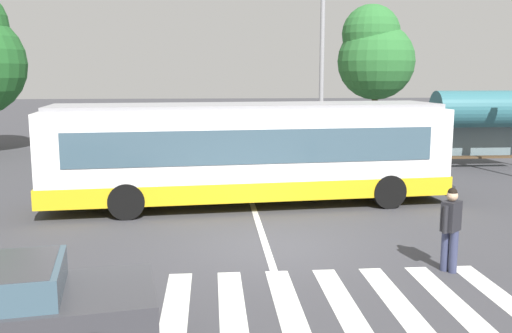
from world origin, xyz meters
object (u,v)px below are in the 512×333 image
parked_car_blue (201,136)px  background_tree_right (375,53)px  bus_stop_shelter (482,111)px  twin_arm_street_lamp (323,22)px  parked_car_red (250,136)px  pedestrian_crossing_street (451,225)px  city_transit_bus (248,153)px  parked_car_champagne (304,136)px

parked_car_blue → background_tree_right: bearing=15.9°
bus_stop_shelter → twin_arm_street_lamp: size_ratio=0.40×
parked_car_blue → parked_car_red: bearing=-0.6°
pedestrian_crossing_street → background_tree_right: (4.54, 21.29, 4.11)m
background_tree_right → city_transit_bus: bearing=-118.4°
parked_car_blue → parked_car_champagne: size_ratio=0.99×
twin_arm_street_lamp → background_tree_right: 8.71m
city_transit_bus → pedestrian_crossing_street: size_ratio=7.14×
parked_car_champagne → parked_car_blue: bearing=176.6°
pedestrian_crossing_street → parked_car_blue: 19.23m
parked_car_champagne → pedestrian_crossing_street: bearing=-90.1°
parked_car_red → pedestrian_crossing_street: bearing=-81.6°
city_transit_bus → parked_car_champagne: city_transit_bus is taller
pedestrian_crossing_street → parked_car_champagne: bearing=89.9°
parked_car_red → bus_stop_shelter: size_ratio=1.11×
city_transit_bus → twin_arm_street_lamp: size_ratio=1.21×
pedestrian_crossing_street → background_tree_right: size_ratio=0.22×
parked_car_blue → twin_arm_street_lamp: 8.84m
parked_car_red → background_tree_right: size_ratio=0.58×
pedestrian_crossing_street → background_tree_right: bearing=78.0°
parked_car_red → background_tree_right: 8.91m
parked_car_red → parked_car_champagne: bearing=-5.9°
parked_car_red → twin_arm_street_lamp: bearing=-58.6°
parked_car_champagne → background_tree_right: 6.96m
city_transit_bus → parked_car_red: size_ratio=2.72×
pedestrian_crossing_street → twin_arm_street_lamp: twin_arm_street_lamp is taller
twin_arm_street_lamp → city_transit_bus: bearing=-115.7°
city_transit_bus → parked_car_red: (0.89, 12.25, -0.82)m
background_tree_right → bus_stop_shelter: bearing=-77.0°
bus_stop_shelter → twin_arm_street_lamp: twin_arm_street_lamp is taller
parked_car_blue → twin_arm_street_lamp: bearing=-41.0°
city_transit_bus → parked_car_red: 12.31m
parked_car_champagne → parked_car_red: bearing=174.1°
pedestrian_crossing_street → twin_arm_street_lamp: (0.08, 13.88, 5.14)m
pedestrian_crossing_street → parked_car_champagne: pedestrian_crossing_street is taller
background_tree_right → parked_car_red: bearing=-158.9°
city_transit_bus → bus_stop_shelter: size_ratio=3.02×
city_transit_bus → twin_arm_street_lamp: twin_arm_street_lamp is taller
parked_car_blue → bus_stop_shelter: bus_stop_shelter is taller
city_transit_bus → background_tree_right: 17.48m
pedestrian_crossing_street → bus_stop_shelter: bus_stop_shelter is taller
pedestrian_crossing_street → parked_car_red: (-2.73, 18.48, -0.20)m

